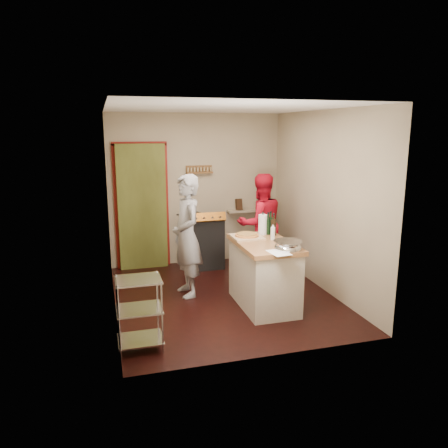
% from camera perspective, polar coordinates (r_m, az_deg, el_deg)
% --- Properties ---
extents(floor, '(3.50, 3.50, 0.00)m').
position_cam_1_polar(floor, '(6.31, -0.04, -9.39)').
color(floor, black).
rests_on(floor, ground).
extents(back_wall, '(3.00, 0.44, 2.60)m').
position_cam_1_polar(back_wall, '(7.58, -8.42, 3.05)').
color(back_wall, tan).
rests_on(back_wall, ground).
extents(left_wall, '(0.04, 3.50, 2.60)m').
position_cam_1_polar(left_wall, '(5.73, -14.63, 1.54)').
color(left_wall, tan).
rests_on(left_wall, ground).
extents(right_wall, '(0.04, 3.50, 2.60)m').
position_cam_1_polar(right_wall, '(6.52, 12.77, 2.89)').
color(right_wall, tan).
rests_on(right_wall, ground).
extents(ceiling, '(3.00, 3.50, 0.02)m').
position_cam_1_polar(ceiling, '(5.87, -0.04, 15.03)').
color(ceiling, white).
rests_on(ceiling, back_wall).
extents(stove, '(0.60, 0.63, 1.00)m').
position_cam_1_polar(stove, '(7.49, -2.66, -2.27)').
color(stove, black).
rests_on(stove, ground).
extents(wire_shelving, '(0.48, 0.40, 0.80)m').
position_cam_1_polar(wire_shelving, '(4.83, -11.01, -10.98)').
color(wire_shelving, silver).
rests_on(wire_shelving, ground).
extents(island, '(0.69, 1.27, 1.20)m').
position_cam_1_polar(island, '(5.85, 5.26, -6.29)').
color(island, '#B7AB9B').
rests_on(island, ground).
extents(person_stripe, '(0.50, 0.68, 1.73)m').
position_cam_1_polar(person_stripe, '(6.14, -4.89, -1.57)').
color(person_stripe, '#A3A2A7').
rests_on(person_stripe, ground).
extents(person_red, '(0.84, 0.68, 1.64)m').
position_cam_1_polar(person_red, '(7.15, 4.79, 0.04)').
color(person_red, red).
rests_on(person_red, ground).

